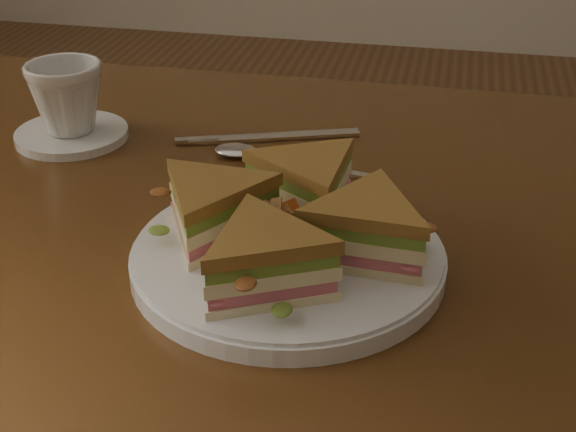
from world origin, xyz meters
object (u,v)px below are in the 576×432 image
at_px(coffee_cup, 67,98).
at_px(knife, 262,138).
at_px(table, 279,305).
at_px(spoon, 254,155).
at_px(plate, 288,258).
at_px(saucer, 72,134).
at_px(sandwich_wedges, 288,221).

bearing_deg(coffee_cup, knife, 28.04).
height_order(table, spoon, spoon).
height_order(plate, saucer, plate).
distance_m(table, spoon, 0.17).
xyz_separation_m(knife, coffee_cup, (-0.22, -0.04, 0.05)).
relative_size(plate, spoon, 1.49).
bearing_deg(table, spoon, 113.82).
xyz_separation_m(spoon, coffee_cup, (-0.22, 0.01, 0.05)).
xyz_separation_m(spoon, saucer, (-0.22, 0.01, 0.00)).
bearing_deg(knife, sandwich_wedges, -91.33).
bearing_deg(coffee_cup, saucer, 0.00).
xyz_separation_m(sandwich_wedges, knife, (-0.09, 0.26, -0.04)).
height_order(table, sandwich_wedges, sandwich_wedges).
bearing_deg(table, sandwich_wedges, -71.75).
relative_size(spoon, saucer, 1.40).
distance_m(sandwich_wedges, knife, 0.28).
bearing_deg(plate, knife, 108.50).
xyz_separation_m(knife, saucer, (-0.22, -0.04, 0.00)).
distance_m(table, plate, 0.13).
relative_size(table, sandwich_wedges, 4.59).
bearing_deg(saucer, knife, 11.22).
distance_m(spoon, saucer, 0.22).
height_order(knife, coffee_cup, coffee_cup).
distance_m(table, coffee_cup, 0.34).
bearing_deg(knife, table, -91.23).
bearing_deg(spoon, plate, -57.23).
xyz_separation_m(plate, coffee_cup, (-0.30, 0.22, 0.04)).
relative_size(sandwich_wedges, knife, 1.27).
height_order(table, coffee_cup, coffee_cup).
distance_m(plate, coffee_cup, 0.37).
bearing_deg(table, plate, -71.75).
bearing_deg(coffee_cup, plate, -18.52).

